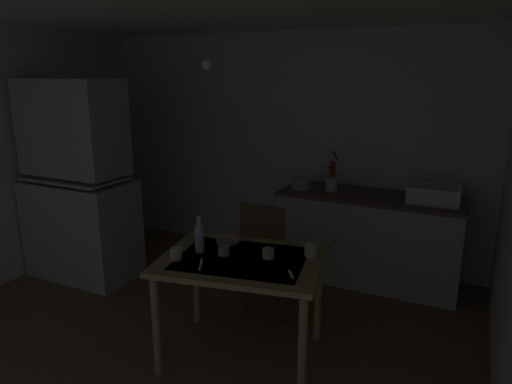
# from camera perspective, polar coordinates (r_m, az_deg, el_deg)

# --- Properties ---
(ground_plane) EXTENTS (5.23, 5.23, 0.00)m
(ground_plane) POSITION_cam_1_polar(r_m,az_deg,el_deg) (3.88, -7.24, -16.31)
(ground_plane) COLOR brown
(wall_back) EXTENTS (4.33, 0.10, 2.40)m
(wall_back) POSITION_cam_1_polar(r_m,az_deg,el_deg) (5.04, 3.82, 5.61)
(wall_back) COLOR beige
(wall_back) RESTS_ON ground
(ceiling_slab) EXTENTS (4.33, 3.70, 0.10)m
(ceiling_slab) POSITION_cam_1_polar(r_m,az_deg,el_deg) (3.36, -8.68, 22.31)
(ceiling_slab) COLOR silver
(hutch_cabinet) EXTENTS (1.05, 0.59, 1.93)m
(hutch_cabinet) POSITION_cam_1_polar(r_m,az_deg,el_deg) (4.77, -21.16, 0.52)
(hutch_cabinet) COLOR #B3B0AB
(hutch_cabinet) RESTS_ON ground
(counter_cabinet) EXTENTS (1.71, 0.64, 0.86)m
(counter_cabinet) POSITION_cam_1_polar(r_m,az_deg,el_deg) (4.60, 13.74, -5.56)
(counter_cabinet) COLOR #B3B0AB
(counter_cabinet) RESTS_ON ground
(sink_basin) EXTENTS (0.44, 0.34, 0.15)m
(sink_basin) POSITION_cam_1_polar(r_m,az_deg,el_deg) (4.38, 21.22, -0.19)
(sink_basin) COLOR white
(sink_basin) RESTS_ON counter_cabinet
(hand_pump) EXTENTS (0.05, 0.27, 0.39)m
(hand_pump) POSITION_cam_1_polar(r_m,az_deg,el_deg) (4.57, 9.46, 2.37)
(hand_pump) COLOR #B21E19
(hand_pump) RESTS_ON counter_cabinet
(mixing_bowl_counter) EXTENTS (0.20, 0.20, 0.10)m
(mixing_bowl_counter) POSITION_cam_1_polar(r_m,az_deg,el_deg) (4.59, 5.65, 1.02)
(mixing_bowl_counter) COLOR #9EB2C6
(mixing_bowl_counter) RESTS_ON counter_cabinet
(stoneware_crock) EXTENTS (0.12, 0.12, 0.13)m
(stoneware_crock) POSITION_cam_1_polar(r_m,az_deg,el_deg) (4.53, 9.37, 0.94)
(stoneware_crock) COLOR beige
(stoneware_crock) RESTS_ON counter_cabinet
(dining_table) EXTENTS (1.23, 1.00, 0.76)m
(dining_table) POSITION_cam_1_polar(r_m,az_deg,el_deg) (3.22, -1.77, -9.78)
(dining_table) COLOR #A28756
(dining_table) RESTS_ON ground
(chair_far_side) EXTENTS (0.41, 0.41, 0.98)m
(chair_far_side) POSITION_cam_1_polar(r_m,az_deg,el_deg) (3.84, 1.48, -8.03)
(chair_far_side) COLOR #513621
(chair_far_side) RESTS_ON ground
(serving_bowl_wide) EXTENTS (0.17, 0.17, 0.04)m
(serving_bowl_wide) POSITION_cam_1_polar(r_m,az_deg,el_deg) (3.45, -3.53, -5.96)
(serving_bowl_wide) COLOR tan
(serving_bowl_wide) RESTS_ON dining_table
(teacup_mint) EXTENTS (0.08, 0.08, 0.08)m
(teacup_mint) POSITION_cam_1_polar(r_m,az_deg,el_deg) (3.19, -9.87, -7.51)
(teacup_mint) COLOR beige
(teacup_mint) RESTS_ON dining_table
(teacup_cream) EXTENTS (0.08, 0.08, 0.07)m
(teacup_cream) POSITION_cam_1_polar(r_m,az_deg,el_deg) (3.17, 1.54, -7.61)
(teacup_cream) COLOR beige
(teacup_cream) RESTS_ON dining_table
(mug_tall) EXTENTS (0.08, 0.08, 0.08)m
(mug_tall) POSITION_cam_1_polar(r_m,az_deg,el_deg) (3.22, 6.77, -7.18)
(mug_tall) COLOR beige
(mug_tall) RESTS_ON dining_table
(mug_dark) EXTENTS (0.08, 0.08, 0.06)m
(mug_dark) POSITION_cam_1_polar(r_m,az_deg,el_deg) (3.23, -4.02, -7.29)
(mug_dark) COLOR tan
(mug_dark) RESTS_ON dining_table
(glass_bottle) EXTENTS (0.07, 0.07, 0.27)m
(glass_bottle) POSITION_cam_1_polar(r_m,az_deg,el_deg) (3.27, -7.04, -5.61)
(glass_bottle) COLOR #B7BCC1
(glass_bottle) RESTS_ON dining_table
(table_knife) EXTENTS (0.10, 0.18, 0.00)m
(table_knife) POSITION_cam_1_polar(r_m,az_deg,el_deg) (3.10, -6.86, -8.86)
(table_knife) COLOR silver
(table_knife) RESTS_ON dining_table
(teaspoon_near_bowl) EXTENTS (0.09, 0.12, 0.00)m
(teaspoon_near_bowl) POSITION_cam_1_polar(r_m,az_deg,el_deg) (2.94, 4.36, -10.14)
(teaspoon_near_bowl) COLOR beige
(teaspoon_near_bowl) RESTS_ON dining_table
(pendant_bulb) EXTENTS (0.08, 0.08, 0.08)m
(pendant_bulb) POSITION_cam_1_polar(r_m,az_deg,el_deg) (3.54, -6.05, 15.39)
(pendant_bulb) COLOR #F9EFCC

